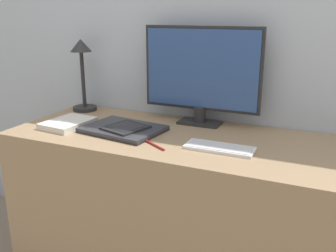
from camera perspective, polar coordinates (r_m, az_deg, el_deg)
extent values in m
cube|color=#B2BCC6|center=(1.82, 5.93, 15.48)|extent=(3.60, 0.05, 2.40)
cube|color=#997A56|center=(1.75, 1.68, -13.02)|extent=(1.50, 0.59, 0.74)
cube|color=#262626|center=(1.78, 4.85, 0.53)|extent=(0.20, 0.11, 0.01)
cylinder|color=#262626|center=(1.77, 4.88, 1.83)|extent=(0.06, 0.06, 0.07)
cube|color=#262626|center=(1.73, 5.13, 8.67)|extent=(0.56, 0.01, 0.38)
cube|color=#2D4C84|center=(1.72, 5.03, 8.64)|extent=(0.53, 0.01, 0.35)
cube|color=silver|center=(1.46, 7.87, -3.34)|extent=(0.27, 0.11, 0.01)
cube|color=silver|center=(1.45, 7.85, -3.11)|extent=(0.25, 0.09, 0.00)
cube|color=#232328|center=(1.67, -6.84, -0.64)|extent=(0.36, 0.29, 0.01)
cube|color=#333338|center=(1.67, -6.85, -0.30)|extent=(0.36, 0.29, 0.01)
cube|color=black|center=(1.64, -6.49, -0.22)|extent=(0.20, 0.21, 0.01)
cube|color=black|center=(1.64, -6.50, -0.05)|extent=(0.15, 0.15, 0.00)
cylinder|color=#282828|center=(2.07, -12.54, 2.65)|extent=(0.13, 0.13, 0.02)
cylinder|color=#282828|center=(2.04, -12.82, 6.90)|extent=(0.02, 0.02, 0.29)
cone|color=#282828|center=(2.02, -13.16, 11.89)|extent=(0.11, 0.11, 0.06)
cube|color=silver|center=(1.80, -14.97, 0.40)|extent=(0.19, 0.24, 0.03)
cube|color=silver|center=(1.77, -15.69, 0.56)|extent=(0.10, 0.05, 0.00)
cylinder|color=maroon|center=(1.49, -2.14, -2.88)|extent=(0.13, 0.08, 0.01)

